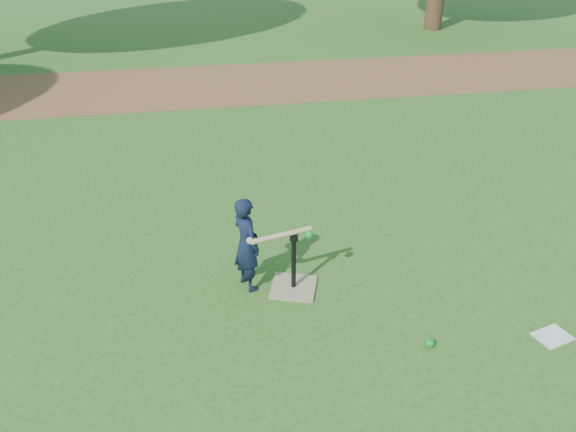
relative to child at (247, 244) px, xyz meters
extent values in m
plane|color=#285116|center=(0.33, -0.52, -0.49)|extent=(80.00, 80.00, 0.00)
cube|color=brown|center=(0.33, 6.98, -0.48)|extent=(24.00, 3.00, 0.01)
imported|color=black|center=(0.00, 0.00, 0.00)|extent=(0.36, 0.42, 0.97)
sphere|color=#0C8829|center=(1.42, -1.16, -0.45)|extent=(0.08, 0.08, 0.08)
cube|color=silver|center=(2.53, -1.24, -0.48)|extent=(0.35, 0.30, 0.01)
cube|color=#94895E|center=(0.43, -0.13, -0.48)|extent=(0.55, 0.55, 0.02)
cylinder|color=black|center=(0.43, -0.13, -0.19)|extent=(0.05, 0.05, 0.55)
cylinder|color=black|center=(0.43, -0.13, 0.10)|extent=(0.08, 0.08, 0.06)
cylinder|color=tan|center=(0.31, -0.15, 0.15)|extent=(0.60, 0.19, 0.05)
sphere|color=tan|center=(0.01, -0.19, 0.15)|extent=(0.06, 0.06, 0.06)
sphere|color=#0C8829|center=(0.57, -0.17, 0.14)|extent=(0.08, 0.08, 0.08)
camera|label=1|loc=(-0.43, -4.50, 2.87)|focal=35.00mm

